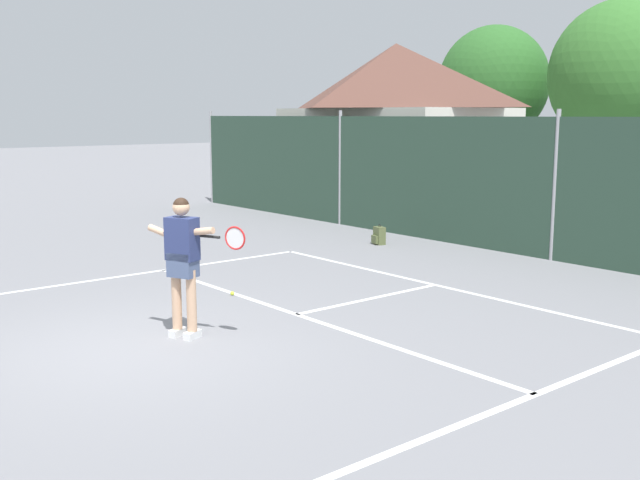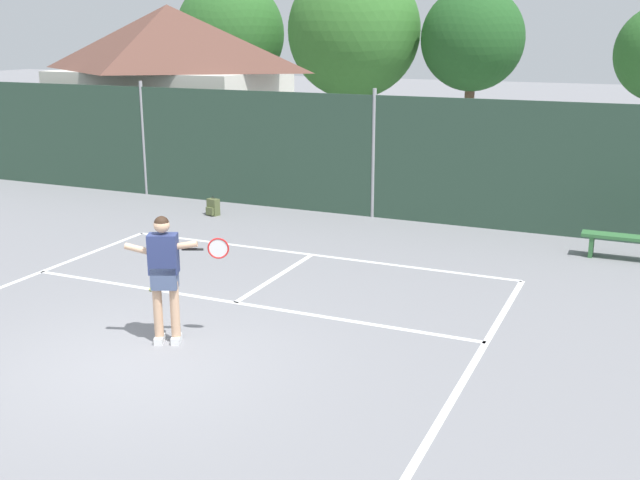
# 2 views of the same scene
# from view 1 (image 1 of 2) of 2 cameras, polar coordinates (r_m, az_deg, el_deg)

# --- Properties ---
(ground_plane) EXTENTS (120.00, 120.00, 0.00)m
(ground_plane) POSITION_cam_1_polar(r_m,az_deg,el_deg) (9.72, -13.55, -8.05)
(ground_plane) COLOR gray
(court_markings) EXTENTS (8.30, 11.10, 0.01)m
(court_markings) POSITION_cam_1_polar(r_m,az_deg,el_deg) (10.00, -10.20, -7.41)
(court_markings) COLOR white
(court_markings) RESTS_ON ground
(chainlink_fence) EXTENTS (26.09, 0.09, 3.01)m
(chainlink_fence) POSITION_cam_1_polar(r_m,az_deg,el_deg) (15.53, 17.59, 3.73)
(chainlink_fence) COLOR #284233
(chainlink_fence) RESTS_ON ground
(clubhouse_building) EXTENTS (6.98, 4.67, 5.04)m
(clubhouse_building) POSITION_cam_1_polar(r_m,az_deg,el_deg) (23.30, 5.76, 8.84)
(clubhouse_building) COLOR silver
(clubhouse_building) RESTS_ON ground
(tennis_player) EXTENTS (1.30, 0.72, 1.85)m
(tennis_player) POSITION_cam_1_polar(r_m,az_deg,el_deg) (9.78, -10.44, -1.12)
(tennis_player) COLOR silver
(tennis_player) RESTS_ON ground
(tennis_ball) EXTENTS (0.07, 0.07, 0.07)m
(tennis_ball) POSITION_cam_1_polar(r_m,az_deg,el_deg) (12.19, -6.75, -4.08)
(tennis_ball) COLOR #CCE033
(tennis_ball) RESTS_ON ground
(backpack_olive) EXTENTS (0.32, 0.30, 0.46)m
(backpack_olive) POSITION_cam_1_polar(r_m,az_deg,el_deg) (16.85, 4.54, 0.31)
(backpack_olive) COLOR #566038
(backpack_olive) RESTS_ON ground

